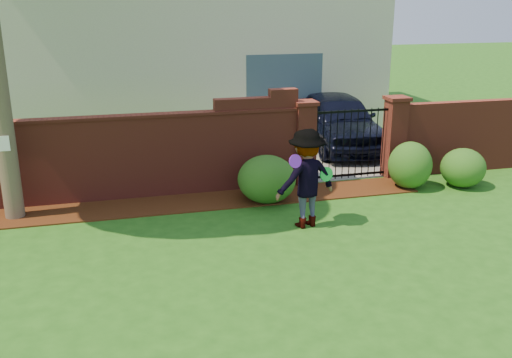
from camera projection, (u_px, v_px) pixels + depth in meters
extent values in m
cube|color=#225715|center=(239.00, 276.00, 8.61)|extent=(80.00, 80.00, 0.01)
cube|color=#38190A|center=(156.00, 206.00, 11.45)|extent=(11.10, 1.08, 0.03)
cube|color=maroon|center=(91.00, 161.00, 11.52)|extent=(8.70, 0.25, 1.70)
cube|color=maroon|center=(256.00, 105.00, 12.05)|extent=(1.80, 0.25, 0.30)
cube|color=maroon|center=(283.00, 93.00, 12.12)|extent=(0.60, 0.25, 0.16)
cube|color=maroon|center=(87.00, 118.00, 11.26)|extent=(8.70, 0.31, 0.06)
cube|color=maroon|center=(470.00, 136.00, 13.62)|extent=(4.00, 0.25, 1.70)
cube|color=maroon|center=(304.00, 145.00, 12.60)|extent=(0.42, 0.42, 1.80)
cube|color=maroon|center=(305.00, 103.00, 12.31)|extent=(0.50, 0.50, 0.08)
cube|color=maroon|center=(394.00, 139.00, 13.13)|extent=(0.42, 0.42, 1.80)
cube|color=maroon|center=(397.00, 98.00, 12.84)|extent=(0.50, 0.50, 0.08)
cylinder|color=black|center=(316.00, 146.00, 12.68)|extent=(0.02, 0.02, 1.60)
cylinder|color=black|center=(323.00, 146.00, 12.72)|extent=(0.02, 0.02, 1.60)
cylinder|color=black|center=(330.00, 145.00, 12.76)|extent=(0.02, 0.02, 1.60)
cylinder|color=black|center=(337.00, 145.00, 12.80)|extent=(0.02, 0.02, 1.60)
cylinder|color=black|center=(343.00, 144.00, 12.84)|extent=(0.02, 0.02, 1.60)
cylinder|color=black|center=(350.00, 144.00, 12.88)|extent=(0.02, 0.02, 1.60)
cylinder|color=black|center=(357.00, 144.00, 12.92)|extent=(0.02, 0.02, 1.60)
cylinder|color=black|center=(363.00, 143.00, 12.96)|extent=(0.02, 0.02, 1.60)
cylinder|color=black|center=(370.00, 143.00, 12.99)|extent=(0.02, 0.02, 1.60)
cylinder|color=black|center=(376.00, 142.00, 13.03)|extent=(0.02, 0.02, 1.60)
cylinder|color=black|center=(383.00, 142.00, 13.07)|extent=(0.02, 0.02, 1.60)
cube|color=black|center=(348.00, 175.00, 13.10)|extent=(1.78, 0.03, 0.05)
cube|color=black|center=(352.00, 111.00, 12.65)|extent=(1.78, 0.03, 0.05)
cube|color=slate|center=(294.00, 140.00, 16.82)|extent=(3.20, 8.00, 0.01)
cube|color=beige|center=(187.00, 29.00, 19.00)|extent=(12.00, 6.00, 6.00)
cube|color=#384C5B|center=(284.00, 94.00, 17.43)|extent=(2.40, 0.12, 2.40)
imported|color=black|center=(341.00, 122.00, 15.57)|extent=(2.16, 4.59, 1.52)
cube|color=white|center=(4.00, 144.00, 10.25)|extent=(0.20, 0.01, 0.28)
ellipsoid|color=#1A5218|center=(267.00, 179.00, 11.58)|extent=(1.19, 1.19, 0.98)
ellipsoid|color=#1A5218|center=(410.00, 165.00, 12.42)|extent=(0.95, 0.95, 1.04)
ellipsoid|color=#1A5218|center=(463.00, 168.00, 12.54)|extent=(0.97, 0.97, 0.86)
imported|color=gray|center=(307.00, 179.00, 10.19)|extent=(1.29, 0.90, 1.81)
cylinder|color=purple|center=(295.00, 161.00, 9.80)|extent=(0.25, 0.12, 0.24)
cylinder|color=green|center=(326.00, 174.00, 10.23)|extent=(0.27, 0.11, 0.26)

